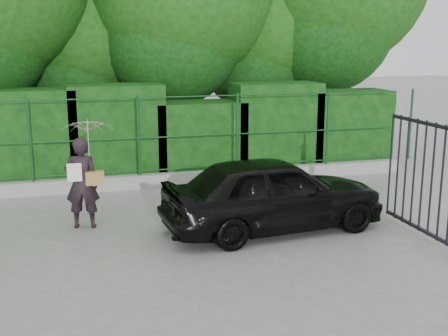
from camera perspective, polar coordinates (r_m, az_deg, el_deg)
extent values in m
plane|color=gray|center=(8.63, -7.51, -9.59)|extent=(80.00, 80.00, 0.00)
cube|color=#9E9E99|center=(12.85, -10.28, -1.48)|extent=(14.00, 0.25, 0.30)
cylinder|color=#113F18|center=(12.63, -19.09, 2.64)|extent=(0.06, 0.06, 1.80)
cylinder|color=#113F18|center=(12.67, -8.67, 3.24)|extent=(0.06, 0.06, 1.80)
cylinder|color=#113F18|center=(13.13, 1.37, 3.71)|extent=(0.06, 0.06, 1.80)
cylinder|color=#113F18|center=(13.95, 10.48, 4.03)|extent=(0.06, 0.06, 1.80)
cylinder|color=#113F18|center=(15.09, 18.41, 4.24)|extent=(0.06, 0.06, 1.80)
cylinder|color=#113F18|center=(12.79, -10.33, -0.40)|extent=(13.60, 0.03, 0.03)
cylinder|color=#113F18|center=(12.64, -10.46, 2.92)|extent=(13.60, 0.03, 0.03)
cylinder|color=#113F18|center=(12.52, -10.63, 6.98)|extent=(13.60, 0.03, 0.03)
cube|color=black|center=(13.63, -19.23, 2.92)|extent=(2.20, 1.20, 2.21)
cube|color=black|center=(13.63, -10.83, 3.56)|extent=(2.20, 1.20, 2.28)
cube|color=black|center=(13.96, -2.57, 3.03)|extent=(2.20, 1.20, 1.82)
cube|color=black|center=(14.49, 5.18, 4.20)|extent=(2.20, 1.20, 2.24)
cube|color=black|center=(15.31, 12.23, 3.98)|extent=(2.20, 1.20, 2.01)
cylinder|color=black|center=(16.51, -13.48, 6.71)|extent=(0.36, 0.36, 3.25)
sphere|color=#14470F|center=(16.44, -13.84, 13.48)|extent=(3.90, 3.90, 3.90)
cylinder|color=black|center=(15.76, -4.23, 8.57)|extent=(0.36, 0.36, 4.25)
cylinder|color=black|center=(17.10, 3.65, 7.65)|extent=(0.36, 0.36, 3.50)
sphere|color=#14470F|center=(17.05, 3.75, 14.70)|extent=(4.20, 4.20, 4.20)
cylinder|color=black|center=(17.45, 10.43, 9.63)|extent=(0.36, 0.36, 4.75)
cube|color=#232328|center=(10.15, 19.31, -5.85)|extent=(0.05, 2.00, 0.06)
cube|color=#232328|center=(9.75, 20.08, 4.24)|extent=(0.05, 2.00, 0.06)
cylinder|color=#232328|center=(9.56, 21.21, -1.52)|extent=(0.04, 0.04, 1.90)
cylinder|color=#232328|center=(9.76, 20.35, -1.17)|extent=(0.04, 0.04, 1.90)
cylinder|color=#232328|center=(9.95, 19.53, -0.84)|extent=(0.04, 0.04, 1.90)
cylinder|color=#232328|center=(10.15, 18.73, -0.53)|extent=(0.04, 0.04, 1.90)
cylinder|color=#232328|center=(10.36, 17.97, -0.22)|extent=(0.04, 0.04, 1.90)
cylinder|color=#232328|center=(10.56, 17.24, 0.07)|extent=(0.04, 0.04, 1.90)
cylinder|color=#232328|center=(10.77, 16.54, 0.35)|extent=(0.04, 0.04, 1.90)
imported|color=black|center=(10.22, -14.22, -1.48)|extent=(0.66, 0.49, 1.64)
imported|color=#E3B1CB|center=(10.12, -13.60, 2.53)|extent=(0.89, 0.91, 0.82)
cube|color=olive|center=(10.12, -13.00, -0.99)|extent=(0.32, 0.15, 0.24)
cube|color=white|center=(10.05, -14.96, -0.44)|extent=(0.25, 0.02, 0.32)
imported|color=black|center=(9.87, 5.01, -2.54)|extent=(4.07, 1.99, 1.34)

